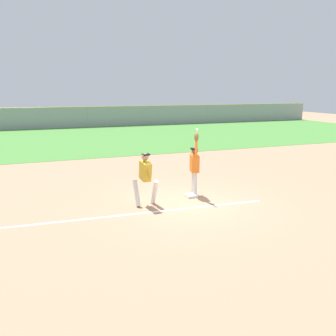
{
  "coord_description": "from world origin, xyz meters",
  "views": [
    {
      "loc": [
        -4.47,
        -9.98,
        3.66
      ],
      "look_at": [
        -0.48,
        0.81,
        1.05
      ],
      "focal_mm": 36.67,
      "sensor_mm": 36.0,
      "label": 1
    }
  ],
  "objects": [
    {
      "name": "outfield_grass",
      "position": [
        0.0,
        17.11,
        0.01
      ],
      "size": [
        53.83,
        16.79,
        0.01
      ],
      "primitive_type": "cube",
      "color": "#478438",
      "rests_on": "ground_plane"
    },
    {
      "name": "first_base",
      "position": [
        0.3,
        0.58,
        0.04
      ],
      "size": [
        0.39,
        0.39,
        0.08
      ],
      "primitive_type": "cube",
      "rotation": [
        0.0,
        0.0,
        0.03
      ],
      "color": "white",
      "rests_on": "ground_plane"
    },
    {
      "name": "runner",
      "position": [
        -1.45,
        0.27,
        1.0
      ],
      "size": [
        0.77,
        0.85,
        1.72
      ],
      "rotation": [
        0.0,
        0.0,
        0.11
      ],
      "color": "white",
      "rests_on": "ground_plane"
    },
    {
      "name": "chalk_foul_line",
      "position": [
        -3.7,
        -0.32,
        0.0
      ],
      "size": [
        11.99,
        0.75,
        0.01
      ],
      "primitive_type": "cube",
      "rotation": [
        0.0,
        0.0,
        -0.05
      ],
      "color": "white",
      "rests_on": "ground_plane"
    },
    {
      "name": "ground_plane",
      "position": [
        0.0,
        0.0,
        0.0
      ],
      "size": [
        78.25,
        78.25,
        0.0
      ],
      "primitive_type": "plane",
      "color": "tan"
    },
    {
      "name": "parked_car_blue",
      "position": [
        -3.5,
        29.35,
        0.67
      ],
      "size": [
        4.45,
        2.21,
        1.25
      ],
      "rotation": [
        0.0,
        0.0,
        -0.03
      ],
      "color": "#23389E",
      "rests_on": "ground_plane"
    },
    {
      "name": "fielder",
      "position": [
        0.49,
        0.73,
        1.12
      ],
      "size": [
        0.35,
        0.89,
        2.28
      ],
      "rotation": [
        0.0,
        0.0,
        2.92
      ],
      "color": "silver",
      "rests_on": "ground_plane"
    },
    {
      "name": "parked_car_red",
      "position": [
        11.6,
        29.45,
        0.67
      ],
      "size": [
        4.58,
        2.49,
        1.25
      ],
      "rotation": [
        0.0,
        0.0,
        -0.11
      ],
      "color": "#B21E1E",
      "rests_on": "ground_plane"
    },
    {
      "name": "baseball",
      "position": [
        0.43,
        0.45,
        2.38
      ],
      "size": [
        0.07,
        0.07,
        0.07
      ],
      "primitive_type": "sphere",
      "color": "white"
    },
    {
      "name": "parked_car_tan",
      "position": [
        1.41,
        29.36,
        0.67
      ],
      "size": [
        4.43,
        2.18,
        1.25
      ],
      "rotation": [
        0.0,
        0.0,
        0.02
      ],
      "color": "tan",
      "rests_on": "ground_plane"
    },
    {
      "name": "outfield_fence",
      "position": [
        0.0,
        25.51,
        1.03
      ],
      "size": [
        53.91,
        0.08,
        2.07
      ],
      "color": "#93999E",
      "rests_on": "ground_plane"
    },
    {
      "name": "parked_car_white",
      "position": [
        6.05,
        29.02,
        0.67
      ],
      "size": [
        4.55,
        2.43,
        1.25
      ],
      "rotation": [
        0.0,
        0.0,
        -0.09
      ],
      "color": "white",
      "rests_on": "ground_plane"
    },
    {
      "name": "parked_car_green",
      "position": [
        -8.4,
        29.09,
        0.67
      ],
      "size": [
        4.56,
        2.45,
        1.25
      ],
      "rotation": [
        0.0,
        0.0,
        -0.1
      ],
      "color": "#1E6B33",
      "rests_on": "ground_plane"
    }
  ]
}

